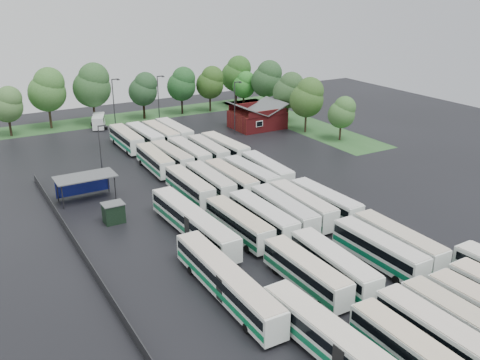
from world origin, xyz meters
TOP-DOWN VIEW (x-y plane):
  - ground at (0.00, 0.00)m, footprint 160.00×160.00m
  - brick_building at (24.00, 42.77)m, footprint 10.07×8.60m
  - wash_shed at (-17.20, 22.02)m, footprint 8.20×4.20m
  - utility_hut at (-16.20, 12.60)m, footprint 2.70×2.20m
  - grass_strip_north at (2.00, 64.80)m, footprint 80.00×10.00m
  - grass_strip_east at (34.00, 42.80)m, footprint 10.00×50.00m
  - west_fence at (-22.20, 8.00)m, footprint 0.10×50.00m
  - bus_r0c0 at (-4.58, -25.99)m, footprint 2.50×11.59m
  - bus_r0c1 at (-1.23, -25.93)m, footprint 2.77×12.26m
  - bus_r0c2 at (1.86, -25.69)m, footprint 2.69×11.86m
  - bus_r1c0 at (-4.42, -12.10)m, footprint 2.58×11.70m
  - bus_r1c1 at (-1.20, -12.47)m, footprint 3.09×12.28m
  - bus_r1c3 at (5.12, -12.33)m, footprint 2.77×12.10m
  - bus_r1c4 at (8.23, -12.10)m, footprint 2.62×12.12m
  - bus_r2c0 at (-4.59, 0.95)m, footprint 2.85×11.95m
  - bus_r2c1 at (-1.24, 0.92)m, footprint 2.73×12.23m
  - bus_r2c2 at (2.05, 1.22)m, footprint 2.96×12.35m
  - bus_r2c3 at (5.17, 1.54)m, footprint 2.78×12.09m
  - bus_r2c4 at (8.43, 0.97)m, footprint 2.94×11.96m
  - bus_r3c0 at (-4.45, 15.04)m, footprint 2.50×11.68m
  - bus_r3c1 at (-1.16, 15.14)m, footprint 2.62×11.75m
  - bus_r3c2 at (1.88, 14.49)m, footprint 2.67×11.93m
  - bus_r3c3 at (5.24, 14.52)m, footprint 2.93×11.92m
  - bus_r3c4 at (8.52, 15.14)m, footprint 3.04×12.03m
  - bus_r4c0 at (-4.37, 28.30)m, footprint 2.86×11.75m
  - bus_r4c1 at (-1.33, 28.56)m, footprint 2.87×11.71m
  - bus_r4c2 at (1.85, 28.58)m, footprint 2.55×11.96m
  - bus_r4c3 at (5.36, 28.62)m, footprint 2.67×11.65m
  - bus_r4c4 at (8.47, 28.36)m, footprint 3.18×12.30m
  - bus_r5c0 at (-4.37, 42.21)m, footprint 2.65×12.17m
  - bus_r5c1 at (-1.02, 41.70)m, footprint 3.02×12.36m
  - bus_r5c2 at (2.18, 41.83)m, footprint 2.87×12.06m
  - bus_r5c3 at (5.04, 42.21)m, footprint 2.79×12.20m
  - artic_bus_west_a at (-9.14, -23.18)m, footprint 3.34×18.08m
  - artic_bus_west_b at (-9.20, 3.83)m, footprint 3.19×18.28m
  - artic_bus_west_c at (-12.14, -9.75)m, footprint 2.61×17.88m
  - minibus at (-4.54, 59.31)m, footprint 4.14×6.51m
  - tree_north_0 at (-21.15, 61.76)m, footprint 6.00×6.00m
  - tree_north_1 at (-13.02, 63.89)m, footprint 7.60×7.60m
  - tree_north_2 at (-4.12, 62.92)m, footprint 7.85×7.85m
  - tree_north_3 at (6.68, 61.93)m, footprint 6.22×6.22m
  - tree_north_4 at (15.78, 61.80)m, footprint 6.50×6.50m
  - tree_north_5 at (22.51, 60.82)m, footprint 6.37×6.37m
  - tree_north_6 at (31.01, 63.42)m, footprint 7.26×7.26m
  - tree_east_0 at (33.12, 26.94)m, footprint 5.15×5.15m
  - tree_east_1 at (30.81, 34.89)m, footprint 6.72×6.72m
  - tree_east_2 at (32.36, 43.46)m, footprint 6.54×6.54m
  - tree_east_3 at (33.87, 54.31)m, footprint 7.15×7.15m
  - tree_east_4 at (30.66, 59.28)m, footprint 5.40×5.40m
  - lamp_post_ne at (17.57, 40.68)m, footprint 1.62×0.32m
  - lamp_post_nw at (-13.49, 25.85)m, footprint 1.43×0.28m
  - lamp_post_back_w at (-2.62, 53.49)m, footprint 1.68×0.33m
  - lamp_post_back_e at (6.79, 53.49)m, footprint 1.64×0.32m
  - puddle_0 at (-0.45, -20.68)m, footprint 3.83×3.83m
  - puddle_1 at (8.06, -19.51)m, footprint 4.37×4.37m
  - puddle_2 at (-5.31, 2.93)m, footprint 5.25×5.25m
  - puddle_3 at (7.31, 0.81)m, footprint 4.57×4.57m

SIDE VIEW (x-z plane):
  - ground at x=0.00m, z-range 0.00..0.00m
  - puddle_0 at x=-0.45m, z-range 0.00..0.01m
  - puddle_1 at x=8.06m, z-range 0.00..0.01m
  - puddle_2 at x=-5.31m, z-range 0.00..0.01m
  - puddle_3 at x=7.31m, z-range 0.00..0.01m
  - grass_strip_north at x=2.00m, z-range 0.00..0.01m
  - grass_strip_east at x=34.00m, z-range 0.00..0.01m
  - west_fence at x=-22.20m, z-range 0.00..1.20m
  - utility_hut at x=-16.20m, z-range 0.01..2.63m
  - minibus at x=-4.54m, z-range 0.15..2.82m
  - bus_r0c0 at x=-4.58m, z-range 0.16..3.39m
  - bus_r4c3 at x=5.36m, z-range 0.16..3.39m
  - bus_r4c1 at x=-1.33m, z-range 0.16..3.40m
  - bus_r3c0 at x=-4.45m, z-range 0.16..3.41m
  - bus_r4c0 at x=-4.37m, z-range 0.16..3.41m
  - bus_r1c0 at x=-4.42m, z-range 0.16..3.42m
  - bus_r3c1 at x=-1.16m, z-range 0.16..3.43m
  - bus_r0c2 at x=1.86m, z-range 0.16..3.46m
  - bus_r3c3 at x=5.24m, z-range 0.16..3.46m
  - bus_r2c4 at x=8.43m, z-range 0.17..3.47m
  - bus_r2c0 at x=-4.59m, z-range 0.17..3.47m
  - bus_r3c2 at x=1.88m, z-range 0.17..3.48m
  - bus_r3c4 at x=8.52m, z-range 0.17..3.49m
  - bus_r4c2 at x=1.85m, z-range 0.17..3.49m
  - bus_r5c2 at x=2.18m, z-range 0.17..3.50m
  - artic_bus_west_c at x=-12.14m, z-range 0.18..3.50m
  - bus_r2c3 at x=5.17m, z-range 0.17..3.52m
  - bus_r1c3 at x=5.12m, z-range 0.17..3.52m
  - artic_bus_west_a at x=-9.14m, z-range 0.18..3.52m
  - bus_r1c4 at x=8.23m, z-range 0.17..3.54m
  - bus_r5c0 at x=-4.37m, z-range 0.17..3.55m
  - bus_r5c3 at x=5.04m, z-range 0.17..3.55m
  - bus_r1c1 at x=-1.20m, z-range 0.17..3.56m
  - bus_r4c4 at x=8.47m, z-range 0.17..3.56m
  - brick_building at x=24.00m, z-range -0.83..4.56m
  - bus_r2c1 at x=-1.24m, z-range 0.17..3.57m
  - bus_r0c1 at x=-1.23m, z-range 0.17..3.57m
  - artic_bus_west_b at x=-9.20m, z-range 0.18..3.56m
  - bus_r2c2 at x=2.05m, z-range 0.17..3.59m
  - bus_r5c1 at x=-1.02m, z-range 0.17..3.59m
  - wash_shed at x=-17.20m, z-range 1.20..4.78m
  - lamp_post_nw at x=-13.49m, z-range 0.75..10.05m
  - tree_east_0 at x=33.12m, z-range 1.22..9.76m
  - tree_east_4 at x=30.66m, z-range 1.28..10.22m
  - lamp_post_ne at x=17.57m, z-range 0.85..11.35m
  - lamp_post_back_e at x=6.79m, z-range 0.86..11.53m
  - lamp_post_back_w at x=-2.62m, z-range 0.88..11.76m
  - tree_north_0 at x=-21.15m, z-range 1.42..11.36m
  - tree_north_3 at x=6.68m, z-range 1.47..11.78m
  - tree_north_5 at x=22.51m, z-range 1.51..12.07m
  - tree_north_4 at x=15.78m, z-range 1.54..12.31m
  - tree_east_2 at x=32.36m, z-range 1.55..12.38m
  - tree_east_1 at x=30.81m, z-range 1.60..12.73m
  - tree_east_3 at x=33.87m, z-range 1.70..13.55m
  - tree_north_6 at x=31.01m, z-range 1.72..13.74m
  - tree_north_1 at x=-13.02m, z-range 1.81..14.40m
  - tree_north_2 at x=-4.12m, z-range 1.87..14.86m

